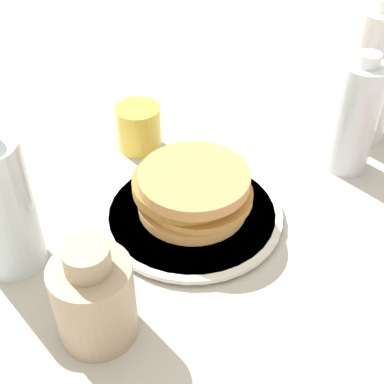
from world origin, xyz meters
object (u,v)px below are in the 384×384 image
object	(u,v)px
juice_glass	(139,128)
water_bottle_near	(372,76)
plate	(192,214)
water_bottle_far	(356,118)
water_bottle_mid	(1,206)
pancake_stack	(193,192)
cream_jug	(94,298)

from	to	relation	value
juice_glass	water_bottle_near	world-z (taller)	water_bottle_near
plate	juice_glass	world-z (taller)	juice_glass
plate	juice_glass	bearing A→B (deg)	-4.05
water_bottle_far	water_bottle_mid	bearing A→B (deg)	82.82
pancake_stack	water_bottle_far	size ratio (longest dim) A/B	0.84
plate	water_bottle_mid	distance (m)	0.25
pancake_stack	water_bottle_far	xyz separation A→B (m)	(-0.02, -0.26, 0.04)
juice_glass	water_bottle_far	size ratio (longest dim) A/B	0.39
pancake_stack	juice_glass	bearing A→B (deg)	-3.67
plate	pancake_stack	world-z (taller)	pancake_stack
plate	water_bottle_far	world-z (taller)	water_bottle_far
juice_glass	cream_jug	xyz separation A→B (m)	(-0.29, 0.20, 0.02)
juice_glass	water_bottle_far	xyz separation A→B (m)	(-0.21, -0.25, 0.05)
plate	juice_glass	distance (m)	0.19
juice_glass	water_bottle_mid	xyz separation A→B (m)	(-0.14, 0.25, 0.06)
pancake_stack	juice_glass	world-z (taller)	pancake_stack
plate	cream_jug	xyz separation A→B (m)	(-0.11, 0.18, 0.05)
plate	pancake_stack	size ratio (longest dim) A/B	1.57
juice_glass	cream_jug	world-z (taller)	cream_jug
pancake_stack	cream_jug	xyz separation A→B (m)	(-0.10, 0.18, 0.01)
water_bottle_near	water_bottle_mid	distance (m)	0.58
water_bottle_mid	juice_glass	bearing A→B (deg)	-59.51
pancake_stack	juice_glass	xyz separation A→B (m)	(0.19, -0.01, -0.01)
cream_jug	water_bottle_far	xyz separation A→B (m)	(0.09, -0.45, 0.03)
pancake_stack	cream_jug	distance (m)	0.21
water_bottle_mid	plate	bearing A→B (deg)	-101.00
juice_glass	water_bottle_far	distance (m)	0.33
pancake_stack	water_bottle_near	world-z (taller)	water_bottle_near
pancake_stack	water_bottle_near	xyz separation A→B (m)	(0.04, -0.34, 0.06)
juice_glass	plate	bearing A→B (deg)	175.95
pancake_stack	juice_glass	size ratio (longest dim) A/B	2.18
plate	juice_glass	xyz separation A→B (m)	(0.19, -0.01, 0.03)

